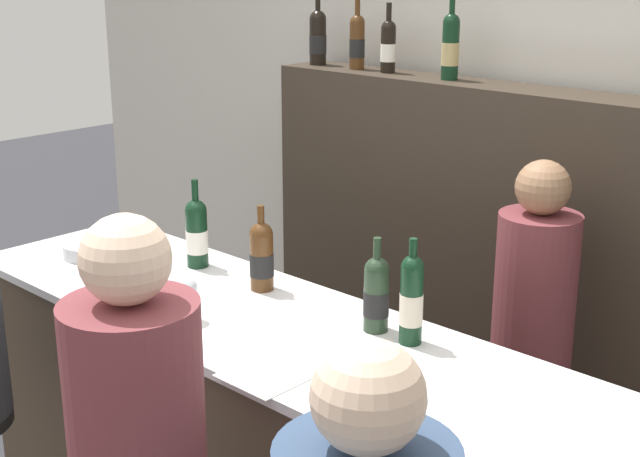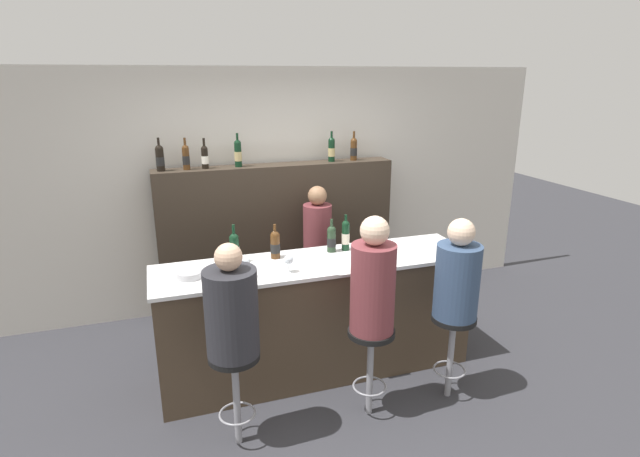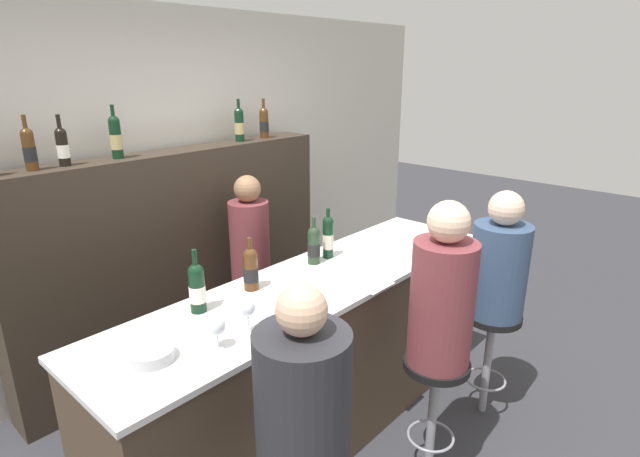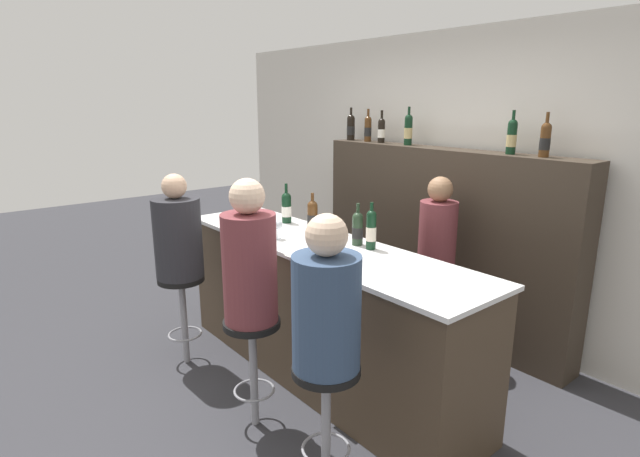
{
  "view_description": "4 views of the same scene",
  "coord_description": "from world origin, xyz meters",
  "px_view_note": "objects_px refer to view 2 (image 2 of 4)",
  "views": [
    {
      "loc": [
        1.77,
        -1.43,
        2.13
      ],
      "look_at": [
        0.06,
        0.39,
        1.35
      ],
      "focal_mm": 50.0,
      "sensor_mm": 36.0,
      "label": 1
    },
    {
      "loc": [
        -1.21,
        -3.37,
        2.51
      ],
      "look_at": [
        -0.01,
        0.22,
        1.34
      ],
      "focal_mm": 28.0,
      "sensor_mm": 36.0,
      "label": 2
    },
    {
      "loc": [
        -1.9,
        -1.43,
        2.2
      ],
      "look_at": [
        0.1,
        0.37,
        1.3
      ],
      "focal_mm": 28.0,
      "sensor_mm": 36.0,
      "label": 3
    },
    {
      "loc": [
        2.61,
        -1.83,
        2.01
      ],
      "look_at": [
        0.01,
        0.31,
        1.14
      ],
      "focal_mm": 28.0,
      "sensor_mm": 36.0,
      "label": 4
    }
  ],
  "objects_px": {
    "bar_stool_left": "(235,374)",
    "wine_bottle_backbar_3": "(238,153)",
    "wine_bottle_backbar_4": "(331,149)",
    "wine_glass_0": "(223,268)",
    "bar_stool_right": "(452,335)",
    "wine_bottle_counter_0": "(234,248)",
    "bartender": "(317,259)",
    "wine_bottle_backbar_0": "(160,158)",
    "guest_seated_right": "(458,276)",
    "wine_bottle_counter_1": "(275,244)",
    "wine_glass_2": "(289,260)",
    "wine_bottle_counter_2": "(331,239)",
    "wine_bottle_backbar_5": "(354,149)",
    "wine_bottle_backbar_2": "(205,157)",
    "wine_bottle_counter_3": "(346,235)",
    "metal_bowl": "(189,275)",
    "guest_seated_left": "(231,309)",
    "bar_stool_middle": "(371,350)",
    "wine_glass_1": "(246,263)",
    "guest_seated_middle": "(373,282)",
    "wine_bottle_backbar_1": "(186,157)"
  },
  "relations": [
    {
      "from": "guest_seated_right",
      "to": "bartender",
      "type": "bearing_deg",
      "value": 109.83
    },
    {
      "from": "bar_stool_right",
      "to": "guest_seated_right",
      "type": "bearing_deg",
      "value": 153.43
    },
    {
      "from": "wine_bottle_backbar_5",
      "to": "bartender",
      "type": "height_order",
      "value": "wine_bottle_backbar_5"
    },
    {
      "from": "wine_bottle_backbar_1",
      "to": "guest_seated_right",
      "type": "relative_size",
      "value": 0.4
    },
    {
      "from": "metal_bowl",
      "to": "bar_stool_middle",
      "type": "bearing_deg",
      "value": -28.44
    },
    {
      "from": "wine_bottle_counter_0",
      "to": "bartender",
      "type": "xyz_separation_m",
      "value": [
        0.96,
        0.75,
        -0.48
      ]
    },
    {
      "from": "wine_bottle_counter_2",
      "to": "wine_bottle_backbar_4",
      "type": "bearing_deg",
      "value": 70.33
    },
    {
      "from": "wine_bottle_backbar_0",
      "to": "guest_seated_right",
      "type": "relative_size",
      "value": 0.41
    },
    {
      "from": "wine_bottle_counter_3",
      "to": "wine_bottle_backbar_4",
      "type": "xyz_separation_m",
      "value": [
        0.29,
        1.17,
        0.58
      ]
    },
    {
      "from": "wine_glass_1",
      "to": "metal_bowl",
      "type": "distance_m",
      "value": 0.44
    },
    {
      "from": "wine_bottle_counter_2",
      "to": "wine_bottle_backbar_5",
      "type": "distance_m",
      "value": 1.48
    },
    {
      "from": "wine_bottle_counter_0",
      "to": "bar_stool_right",
      "type": "height_order",
      "value": "wine_bottle_counter_0"
    },
    {
      "from": "wine_bottle_counter_3",
      "to": "wine_bottle_backbar_3",
      "type": "bearing_deg",
      "value": 121.56
    },
    {
      "from": "wine_bottle_backbar_5",
      "to": "wine_bottle_counter_1",
      "type": "bearing_deg",
      "value": -135.18
    },
    {
      "from": "wine_glass_1",
      "to": "wine_bottle_backbar_3",
      "type": "bearing_deg",
      "value": 81.4
    },
    {
      "from": "wine_glass_2",
      "to": "guest_seated_left",
      "type": "relative_size",
      "value": 0.18
    },
    {
      "from": "wine_bottle_counter_2",
      "to": "bar_stool_middle",
      "type": "xyz_separation_m",
      "value": [
        -0.0,
        -0.88,
        -0.6
      ]
    },
    {
      "from": "metal_bowl",
      "to": "guest_seated_right",
      "type": "xyz_separation_m",
      "value": [
        1.93,
        -0.66,
        -0.0
      ]
    },
    {
      "from": "wine_bottle_counter_3",
      "to": "wine_glass_0",
      "type": "distance_m",
      "value": 1.17
    },
    {
      "from": "wine_bottle_backbar_3",
      "to": "bar_stool_left",
      "type": "relative_size",
      "value": 0.47
    },
    {
      "from": "wine_bottle_backbar_4",
      "to": "bar_stool_right",
      "type": "height_order",
      "value": "wine_bottle_backbar_4"
    },
    {
      "from": "wine_bottle_counter_1",
      "to": "metal_bowl",
      "type": "height_order",
      "value": "wine_bottle_counter_1"
    },
    {
      "from": "wine_bottle_backbar_2",
      "to": "guest_seated_middle",
      "type": "relative_size",
      "value": 0.35
    },
    {
      "from": "wine_bottle_backbar_3",
      "to": "bartender",
      "type": "bearing_deg",
      "value": -31.0
    },
    {
      "from": "metal_bowl",
      "to": "wine_bottle_backbar_1",
      "type": "bearing_deg",
      "value": 84.74
    },
    {
      "from": "metal_bowl",
      "to": "guest_seated_left",
      "type": "height_order",
      "value": "guest_seated_left"
    },
    {
      "from": "wine_bottle_backbar_4",
      "to": "wine_glass_0",
      "type": "bearing_deg",
      "value": -132.84
    },
    {
      "from": "metal_bowl",
      "to": "wine_bottle_backbar_2",
      "type": "bearing_deg",
      "value": 77.42
    },
    {
      "from": "wine_glass_2",
      "to": "bar_stool_left",
      "type": "xyz_separation_m",
      "value": [
        -0.53,
        -0.53,
        -0.58
      ]
    },
    {
      "from": "wine_bottle_counter_1",
      "to": "wine_glass_2",
      "type": "distance_m",
      "value": 0.35
    },
    {
      "from": "bar_stool_left",
      "to": "wine_bottle_backbar_3",
      "type": "bearing_deg",
      "value": 78.26
    },
    {
      "from": "wine_bottle_counter_1",
      "to": "wine_bottle_backbar_2",
      "type": "distance_m",
      "value": 1.37
    },
    {
      "from": "wine_bottle_counter_3",
      "to": "bar_stool_left",
      "type": "height_order",
      "value": "wine_bottle_counter_3"
    },
    {
      "from": "wine_bottle_backbar_2",
      "to": "bar_stool_right",
      "type": "height_order",
      "value": "wine_bottle_backbar_2"
    },
    {
      "from": "wine_bottle_counter_1",
      "to": "wine_glass_1",
      "type": "xyz_separation_m",
      "value": [
        -0.31,
        -0.35,
        -0.0
      ]
    },
    {
      "from": "bar_stool_left",
      "to": "guest_seated_middle",
      "type": "relative_size",
      "value": 0.82
    },
    {
      "from": "wine_bottle_counter_1",
      "to": "guest_seated_left",
      "type": "relative_size",
      "value": 0.38
    },
    {
      "from": "wine_bottle_backbar_3",
      "to": "wine_bottle_backbar_4",
      "type": "relative_size",
      "value": 1.04
    },
    {
      "from": "wine_bottle_backbar_0",
      "to": "wine_bottle_backbar_3",
      "type": "relative_size",
      "value": 0.95
    },
    {
      "from": "bar_stool_middle",
      "to": "guest_seated_left",
      "type": "bearing_deg",
      "value": 180.0
    },
    {
      "from": "wine_glass_2",
      "to": "bar_stool_right",
      "type": "relative_size",
      "value": 0.2
    },
    {
      "from": "wine_bottle_counter_2",
      "to": "wine_glass_0",
      "type": "relative_size",
      "value": 2.05
    },
    {
      "from": "wine_bottle_counter_0",
      "to": "metal_bowl",
      "type": "height_order",
      "value": "wine_bottle_counter_0"
    },
    {
      "from": "guest_seated_left",
      "to": "wine_bottle_backbar_3",
      "type": "bearing_deg",
      "value": 78.26
    },
    {
      "from": "bartender",
      "to": "wine_bottle_backbar_5",
      "type": "bearing_deg",
      "value": 37.21
    },
    {
      "from": "wine_bottle_counter_2",
      "to": "wine_bottle_backbar_0",
      "type": "distance_m",
      "value": 1.88
    },
    {
      "from": "wine_bottle_backbar_3",
      "to": "guest_seated_left",
      "type": "bearing_deg",
      "value": -101.74
    },
    {
      "from": "wine_bottle_counter_1",
      "to": "wine_glass_0",
      "type": "bearing_deg",
      "value": -144.51
    },
    {
      "from": "wine_bottle_counter_0",
      "to": "wine_bottle_backbar_5",
      "type": "distance_m",
      "value": 2.0
    },
    {
      "from": "wine_bottle_backbar_4",
      "to": "wine_bottle_counter_0",
      "type": "bearing_deg",
      "value": -137.17
    }
  ]
}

